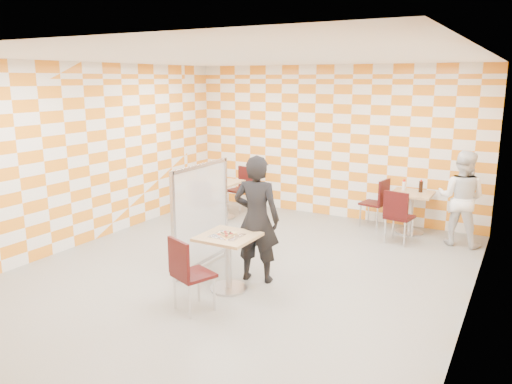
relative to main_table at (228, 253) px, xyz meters
The scene contains 15 objects.
room_shell 1.56m from the main_table, 97.47° to the left, with size 7.00×7.00×7.00m.
main_table is the anchor object (origin of this frame).
second_table 4.01m from the main_table, 67.31° to the left, with size 0.70×0.70×0.75m.
empty_table 3.50m from the main_table, 124.22° to the left, with size 0.70×0.70×0.75m.
chair_main_front 0.80m from the main_table, 95.17° to the right, with size 0.55×0.55×0.92m.
chair_second_front 3.31m from the main_table, 63.29° to the left, with size 0.48×0.49×0.92m.
chair_second_side 3.86m from the main_table, 75.94° to the left, with size 0.50×0.49×0.92m.
chair_empty_near 2.81m from the main_table, 131.52° to the left, with size 0.50×0.51×0.92m.
chair_empty_far 4.08m from the main_table, 117.88° to the left, with size 0.51×0.52×0.92m.
partition 0.97m from the main_table, 146.55° to the left, with size 0.08×1.38×1.55m.
man_dark 0.61m from the main_table, 70.17° to the left, with size 0.64×0.42×1.75m, color black.
man_white 4.21m from the main_table, 55.25° to the left, with size 0.77×0.60×1.59m, color white.
pizza_on_foil 0.26m from the main_table, 90.13° to the right, with size 0.40×0.40×0.04m.
sport_bottle 4.07m from the main_table, 70.29° to the left, with size 0.06×0.06×0.20m.
soda_bottle 4.17m from the main_table, 66.25° to the left, with size 0.07×0.07×0.23m.
Camera 1 is at (3.47, -5.87, 2.73)m, focal length 35.00 mm.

